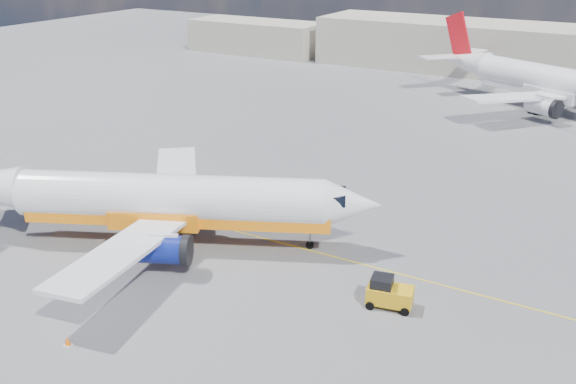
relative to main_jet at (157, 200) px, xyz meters
The scene contains 8 objects.
ground 7.43m from the main_jet, 12.62° to the left, with size 240.00×240.00×0.00m, color #57575B.
taxi_line 8.53m from the main_jet, 34.64° to the left, with size 70.00×0.15×0.01m, color yellow.
terminal_main 77.29m from the main_jet, 81.50° to the left, with size 70.00×14.00×8.00m, color beige.
terminal_annex 82.95m from the main_jet, 117.71° to the left, with size 26.00×10.00×6.00m, color beige.
main_jet is the anchor object (origin of this frame).
second_jet 57.80m from the main_jet, 70.67° to the left, with size 36.53×27.47×11.30m.
gse_tug 18.35m from the main_jet, ahead, with size 3.05×2.23×1.99m.
traffic_cone 13.71m from the main_jet, 72.04° to the right, with size 0.41×0.41×0.58m.
Camera 1 is at (23.66, -34.09, 21.59)m, focal length 40.00 mm.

